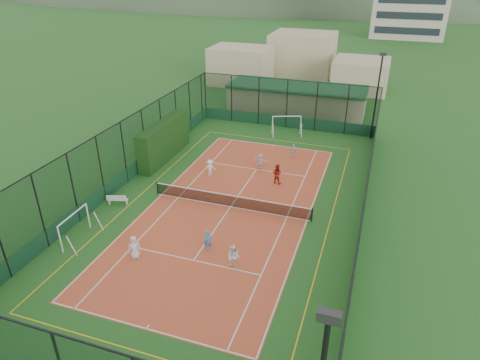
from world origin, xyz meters
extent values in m
plane|color=#2A561D|center=(0.00, 0.00, 0.00)|extent=(300.00, 300.00, 0.00)
cube|color=#BA5329|center=(0.00, 0.00, 0.01)|extent=(11.17, 23.97, 0.01)
cube|color=black|center=(-8.30, 6.09, 1.64)|extent=(1.13, 7.51, 3.29)
imported|color=silver|center=(-3.35, -7.26, 0.76)|extent=(0.87, 0.83, 1.50)
imported|color=#447DC2|center=(0.43, -5.17, 0.67)|extent=(0.57, 0.50, 1.33)
imported|color=white|center=(2.44, -6.27, 0.76)|extent=(0.77, 0.63, 1.50)
imported|color=white|center=(-3.26, 4.15, 0.70)|extent=(1.01, 0.78, 1.38)
imported|color=silver|center=(2.38, 9.73, 0.64)|extent=(0.79, 0.62, 1.25)
imported|color=white|center=(0.21, 6.68, 0.66)|extent=(1.25, 0.67, 1.29)
imported|color=#AB1E12|center=(2.19, 4.58, 0.81)|extent=(0.87, 0.73, 1.60)
sphere|color=#CCE033|center=(-1.29, 1.43, 0.04)|extent=(0.07, 0.07, 0.07)
sphere|color=#CCE033|center=(2.33, 0.57, 0.04)|extent=(0.07, 0.07, 0.07)
sphere|color=#CCE033|center=(1.87, 1.16, 0.04)|extent=(0.07, 0.07, 0.07)
sphere|color=#CCE033|center=(-2.09, 0.78, 0.04)|extent=(0.07, 0.07, 0.07)
sphere|color=#CCE033|center=(1.17, 1.82, 0.04)|extent=(0.07, 0.07, 0.07)
camera|label=1|loc=(9.00, -24.48, 15.79)|focal=32.00mm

